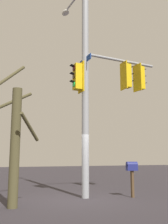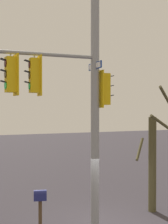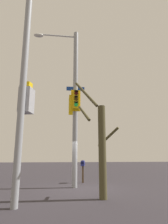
{
  "view_description": "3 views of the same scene",
  "coord_description": "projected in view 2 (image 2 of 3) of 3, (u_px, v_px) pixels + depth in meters",
  "views": [
    {
      "loc": [
        -9.43,
        4.17,
        1.54
      ],
      "look_at": [
        0.17,
        -0.37,
        3.4
      ],
      "focal_mm": 42.48,
      "sensor_mm": 36.0,
      "label": 1
    },
    {
      "loc": [
        10.51,
        -5.04,
        4.27
      ],
      "look_at": [
        0.47,
        -0.97,
        4.11
      ],
      "focal_mm": 51.68,
      "sensor_mm": 36.0,
      "label": 2
    },
    {
      "loc": [
        1.13,
        10.64,
        1.74
      ],
      "look_at": [
        -0.19,
        -0.39,
        4.24
      ],
      "focal_mm": 30.83,
      "sensor_mm": 36.0,
      "label": 3
    }
  ],
  "objects": [
    {
      "name": "main_signal_pole_assembly",
      "position": [
        81.0,
        81.0,
        10.82
      ],
      "size": [
        3.24,
        4.34,
        9.56
      ],
      "rotation": [
        0.0,
        0.0,
        4.72
      ],
      "color": "gray",
      "rests_on": "ground"
    },
    {
      "name": "mailbox",
      "position": [
        40.0,
        199.0,
        11.13
      ],
      "size": [
        0.34,
        0.48,
        1.41
      ],
      "rotation": [
        0.0,
        0.0,
        2.9
      ],
      "color": "#4C3823",
      "rests_on": "ground"
    },
    {
      "name": "bare_tree_behind_pole",
      "position": [
        154.0,
        159.0,
        13.12
      ],
      "size": [
        1.96,
        1.95,
        5.08
      ],
      "color": "#484328",
      "rests_on": "ground"
    }
  ]
}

